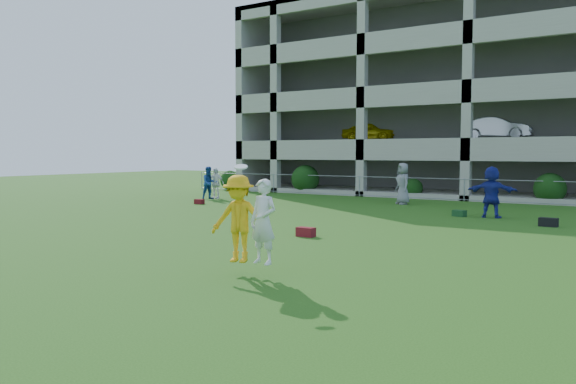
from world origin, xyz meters
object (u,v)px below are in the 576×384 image
Objects in this scene: bystander_d at (492,192)px; parking_garage at (503,99)px; frisbee_contest at (244,219)px; bystander_a at (209,183)px; bystander_c at (403,184)px; bystander_b at (216,183)px.

bystander_d is 16.68m from parking_garage.
bystander_d is 13.53m from frisbee_contest.
parking_garage is (12.08, 14.81, 5.13)m from bystander_a.
bystander_a is at bearing -6.78° from bystander_d.
bystander_a is 10.39m from bystander_c.
bystander_b is 19.43m from parking_garage.
parking_garage is (12.00, 14.38, 5.17)m from bystander_b.
bystander_a is at bearing 132.67° from frisbee_contest.
bystander_c is 0.07× the size of parking_garage.
bystander_c is 1.02× the size of bystander_d.
parking_garage is (2.05, 12.08, 5.00)m from bystander_c.
parking_garage reaches higher than bystander_b.
frisbee_contest reaches higher than bystander_b.
bystander_a is 15.04m from bystander_d.
frisbee_contest is at bearing -87.96° from parking_garage.
parking_garage is (-1.04, 29.04, 4.86)m from frisbee_contest.
bystander_d is at bearing -64.41° from bystander_a.
parking_garage is at bearing -82.98° from bystander_d.
bystander_b is at bearing 131.66° from frisbee_contest.
frisbee_contest is (-1.90, -13.40, 0.16)m from bystander_d.
bystander_c is 0.99× the size of frisbee_contest.
bystander_c is at bearing -46.03° from bystander_a.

